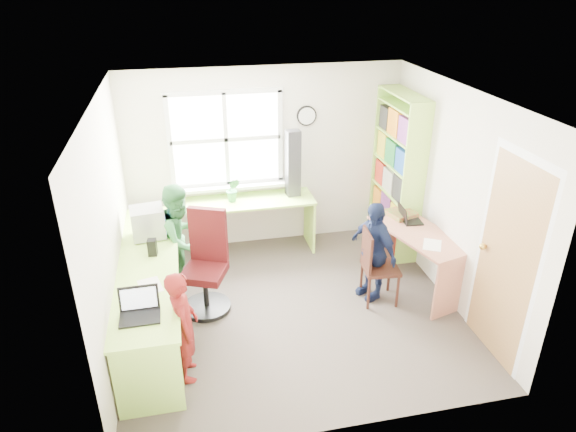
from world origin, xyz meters
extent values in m
cube|color=#423A34|center=(0.00, 0.00, -0.01)|extent=(3.60, 3.40, 0.02)
cube|color=white|center=(0.00, 0.00, 2.41)|extent=(3.60, 3.40, 0.02)
cube|color=silver|center=(0.00, 1.71, 1.20)|extent=(3.60, 0.02, 2.40)
cube|color=silver|center=(0.00, -1.71, 1.20)|extent=(3.60, 0.02, 2.40)
cube|color=silver|center=(-1.81, 0.00, 1.20)|extent=(0.02, 3.40, 2.40)
cube|color=silver|center=(1.81, 0.00, 1.20)|extent=(0.02, 3.40, 2.40)
cube|color=white|center=(-0.50, 1.69, 1.50)|extent=(1.40, 0.01, 1.20)
cube|color=white|center=(-0.50, 1.68, 1.50)|extent=(1.48, 0.04, 1.28)
cube|color=#A37747|center=(1.79, -1.05, 1.00)|extent=(0.02, 0.82, 2.00)
sphere|color=gold|center=(1.75, -0.72, 1.00)|extent=(0.07, 0.07, 0.07)
cylinder|color=black|center=(0.55, 1.68, 1.75)|extent=(0.26, 0.03, 0.26)
cylinder|color=white|center=(0.55, 1.66, 1.75)|extent=(0.22, 0.01, 0.22)
cube|color=#C3FF66|center=(-1.50, 0.10, 0.73)|extent=(0.60, 2.70, 0.03)
cube|color=#C3FF66|center=(-0.25, 1.42, 0.73)|extent=(1.65, 0.56, 0.03)
cube|color=#C3FF66|center=(-1.50, 0.10, 0.36)|extent=(0.56, 0.03, 0.72)
cube|color=#C3FF66|center=(-1.50, -1.22, 0.36)|extent=(0.56, 0.03, 0.72)
cube|color=#C3FF66|center=(-1.50, 1.42, 0.36)|extent=(0.56, 0.03, 0.72)
cube|color=#C3FF66|center=(0.55, 1.42, 0.36)|extent=(0.03, 0.52, 0.72)
cube|color=#C3FF66|center=(-1.50, -0.85, 0.36)|extent=(0.54, 0.45, 0.72)
cube|color=tan|center=(1.53, 0.16, 0.72)|extent=(0.90, 1.38, 0.03)
cube|color=tan|center=(1.70, -0.43, 0.35)|extent=(0.53, 0.17, 0.70)
cube|color=tan|center=(1.37, 0.75, 0.35)|extent=(0.53, 0.17, 0.70)
cube|color=#C3FF66|center=(1.65, 0.68, 1.05)|extent=(0.30, 0.02, 2.10)
cube|color=#C3FF66|center=(1.65, 1.68, 1.05)|extent=(0.30, 0.02, 2.10)
cube|color=#C3FF66|center=(1.65, 1.18, 2.09)|extent=(0.30, 1.00, 0.02)
cube|color=#C3FF66|center=(1.65, 1.18, 0.06)|extent=(0.30, 1.00, 0.02)
cube|color=#C3FF66|center=(1.65, 1.18, 0.42)|extent=(0.30, 1.00, 0.02)
cube|color=#C3FF66|center=(1.65, 1.18, 0.80)|extent=(0.30, 1.00, 0.02)
cube|color=#C3FF66|center=(1.65, 1.18, 1.18)|extent=(0.30, 1.00, 0.02)
cube|color=#C3FF66|center=(1.65, 1.18, 1.56)|extent=(0.30, 1.00, 0.02)
cube|color=#C3FF66|center=(1.65, 1.18, 1.94)|extent=(0.30, 1.00, 0.02)
cube|color=red|center=(1.65, 0.88, 0.21)|extent=(0.25, 0.28, 0.27)
cube|color=#1B4AA5|center=(1.65, 1.20, 0.21)|extent=(0.25, 0.30, 0.29)
cube|color=#21893D|center=(1.65, 1.50, 0.22)|extent=(0.25, 0.26, 0.30)
cube|color=yellow|center=(1.65, 0.88, 0.58)|extent=(0.25, 0.28, 0.30)
cube|color=#813789|center=(1.65, 1.20, 0.59)|extent=(0.25, 0.30, 0.32)
cube|color=orange|center=(1.65, 1.50, 0.57)|extent=(0.25, 0.26, 0.29)
cube|color=#292929|center=(1.65, 0.88, 0.97)|extent=(0.25, 0.28, 0.32)
cube|color=silver|center=(1.65, 1.20, 0.95)|extent=(0.25, 0.30, 0.29)
cube|color=red|center=(1.65, 1.50, 0.96)|extent=(0.25, 0.26, 0.30)
cube|color=#1B4AA5|center=(1.65, 0.88, 1.33)|extent=(0.25, 0.28, 0.29)
cube|color=#21893D|center=(1.65, 1.20, 1.34)|extent=(0.25, 0.30, 0.30)
cube|color=yellow|center=(1.65, 1.50, 1.35)|extent=(0.25, 0.26, 0.32)
cube|color=#813789|center=(1.65, 0.88, 1.72)|extent=(0.25, 0.28, 0.30)
cube|color=orange|center=(1.65, 1.20, 1.73)|extent=(0.25, 0.30, 0.32)
cube|color=#292929|center=(1.65, 1.50, 1.71)|extent=(0.25, 0.26, 0.29)
cylinder|color=black|center=(-0.94, 0.21, 0.03)|extent=(0.70, 0.70, 0.05)
cylinder|color=black|center=(-0.94, 0.21, 0.25)|extent=(0.08, 0.08, 0.40)
cube|color=#410C0E|center=(-0.94, 0.21, 0.48)|extent=(0.58, 0.58, 0.09)
cube|color=#410C0E|center=(-0.86, 0.40, 0.84)|extent=(0.42, 0.23, 0.63)
cylinder|color=#351911|center=(0.83, -0.16, 0.21)|extent=(0.04, 0.04, 0.41)
cylinder|color=#351911|center=(1.16, -0.20, 0.21)|extent=(0.04, 0.04, 0.41)
cylinder|color=#351911|center=(0.86, 0.17, 0.21)|extent=(0.04, 0.04, 0.41)
cylinder|color=#351911|center=(1.19, 0.13, 0.21)|extent=(0.04, 0.04, 0.41)
cube|color=#351911|center=(1.01, -0.01, 0.42)|extent=(0.42, 0.42, 0.04)
cube|color=#351911|center=(0.84, 0.00, 0.66)|extent=(0.06, 0.37, 0.46)
cube|color=#9E9FA3|center=(-1.50, 0.66, 0.76)|extent=(0.28, 0.24, 0.02)
cube|color=#9E9FA3|center=(-1.50, 0.66, 0.93)|extent=(0.39, 0.36, 0.33)
cube|color=#3F72F2|center=(-1.32, 0.68, 0.93)|extent=(0.04, 0.28, 0.24)
cube|color=black|center=(-1.54, -0.85, 0.76)|extent=(0.35, 0.25, 0.02)
cube|color=black|center=(-1.54, -0.72, 0.87)|extent=(0.34, 0.06, 0.23)
cube|color=white|center=(-1.54, -0.73, 0.87)|extent=(0.30, 0.04, 0.18)
cube|color=black|center=(1.56, 0.46, 0.74)|extent=(0.24, 0.31, 0.02)
cube|color=black|center=(1.44, 0.47, 0.84)|extent=(0.07, 0.30, 0.20)
cube|color=#3F72F2|center=(1.45, 0.47, 0.84)|extent=(0.05, 0.26, 0.16)
cube|color=black|center=(-1.45, 0.24, 0.84)|extent=(0.10, 0.10, 0.18)
cube|color=black|center=(-1.47, 0.77, 0.84)|extent=(0.09, 0.09, 0.18)
cube|color=black|center=(0.33, 1.48, 1.19)|extent=(0.19, 0.17, 0.88)
cube|color=red|center=(1.49, 0.61, 0.76)|extent=(0.37, 0.37, 0.06)
cube|color=white|center=(-1.47, -0.36, 0.75)|extent=(0.26, 0.32, 0.00)
cube|color=white|center=(1.53, -0.15, 0.73)|extent=(0.30, 0.33, 0.00)
imported|color=#2C6E39|center=(-0.47, 1.43, 0.91)|extent=(0.21, 0.19, 0.32)
imported|color=maroon|center=(-1.18, -0.79, 0.56)|extent=(0.28, 0.42, 1.12)
imported|color=#33803F|center=(-1.16, 0.69, 0.67)|extent=(0.78, 0.82, 1.33)
imported|color=#131C3D|center=(0.95, 0.10, 0.59)|extent=(0.52, 0.75, 1.18)
camera|label=1|loc=(-1.04, -4.62, 3.47)|focal=32.00mm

